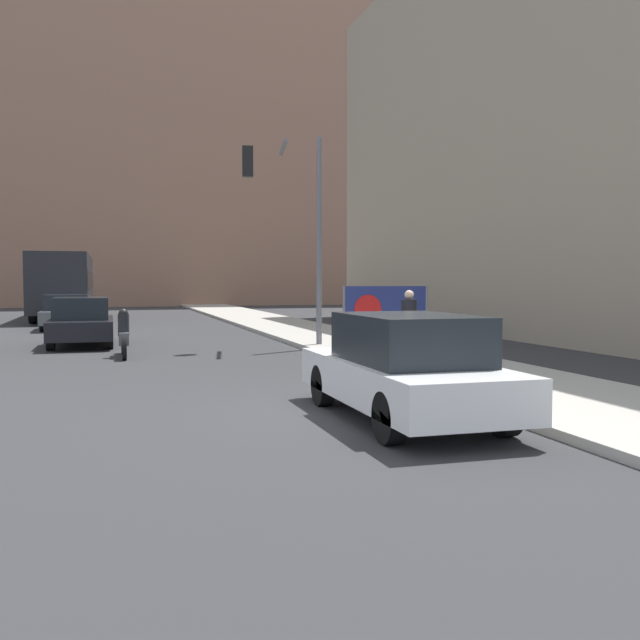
# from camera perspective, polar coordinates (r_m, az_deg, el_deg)

# --- Properties ---
(ground_plane) EXTENTS (160.00, 160.00, 0.00)m
(ground_plane) POSITION_cam_1_polar(r_m,az_deg,el_deg) (10.70, 3.82, -7.36)
(ground_plane) COLOR #303033
(sidewalk_curb) EXTENTS (3.51, 90.00, 0.13)m
(sidewalk_curb) POSITION_cam_1_polar(r_m,az_deg,el_deg) (25.89, -0.78, -1.02)
(sidewalk_curb) COLOR #A8A399
(sidewalk_curb) RESTS_ON ground_plane
(building_backdrop_far) EXTENTS (52.00, 12.00, 31.72)m
(building_backdrop_far) POSITION_cam_1_polar(r_m,az_deg,el_deg) (62.81, -15.13, 15.84)
(building_backdrop_far) COLOR #936B56
(building_backdrop_far) RESTS_ON ground_plane
(building_backdrop_right) EXTENTS (10.00, 32.00, 15.57)m
(building_backdrop_right) POSITION_cam_1_polar(r_m,az_deg,el_deg) (28.17, 23.37, 14.85)
(building_backdrop_right) COLOR gray
(building_backdrop_right) RESTS_ON ground_plane
(seated_protester) EXTENTS (1.00, 0.77, 1.21)m
(seated_protester) POSITION_cam_1_polar(r_m,az_deg,el_deg) (13.15, 9.47, -1.98)
(seated_protester) COLOR #474C56
(seated_protester) RESTS_ON sidewalk_curb
(jogger_on_sidewalk) EXTENTS (0.34, 0.34, 1.61)m
(jogger_on_sidewalk) POSITION_cam_1_polar(r_m,az_deg,el_deg) (15.76, 7.13, -0.50)
(jogger_on_sidewalk) COLOR #334775
(jogger_on_sidewalk) RESTS_ON sidewalk_curb
(protest_banner) EXTENTS (2.24, 0.06, 1.68)m
(protest_banner) POSITION_cam_1_polar(r_m,az_deg,el_deg) (17.63, 5.24, 0.14)
(protest_banner) COLOR slate
(protest_banner) RESTS_ON sidewalk_curb
(traffic_light_pole) EXTENTS (2.24, 2.01, 5.87)m
(traffic_light_pole) POSITION_cam_1_polar(r_m,az_deg,el_deg) (20.42, -2.16, 8.98)
(traffic_light_pole) COLOR slate
(traffic_light_pole) RESTS_ON sidewalk_curb
(parked_car_curbside) EXTENTS (1.77, 4.44, 1.49)m
(parked_car_curbside) POSITION_cam_1_polar(r_m,az_deg,el_deg) (10.03, 6.86, -3.81)
(parked_car_curbside) COLOR white
(parked_car_curbside) RESTS_ON ground_plane
(car_on_road_nearest) EXTENTS (1.79, 4.27, 1.46)m
(car_on_road_nearest) POSITION_cam_1_polar(r_m,az_deg,el_deg) (22.47, -18.53, -0.13)
(car_on_road_nearest) COLOR black
(car_on_road_nearest) RESTS_ON ground_plane
(car_on_road_midblock) EXTENTS (1.86, 4.38, 1.40)m
(car_on_road_midblock) POSITION_cam_1_polar(r_m,az_deg,el_deg) (30.40, -19.56, 0.62)
(car_on_road_midblock) COLOR #565B60
(car_on_road_midblock) RESTS_ON ground_plane
(city_bus_on_road) EXTENTS (2.62, 10.85, 3.23)m
(city_bus_on_road) POSITION_cam_1_polar(r_m,az_deg,el_deg) (38.16, -19.84, 2.83)
(city_bus_on_road) COLOR #232328
(city_bus_on_road) RESTS_ON ground_plane
(motorcycle_on_road) EXTENTS (0.28, 2.17, 1.24)m
(motorcycle_on_road) POSITION_cam_1_polar(r_m,az_deg,el_deg) (18.89, -15.43, -1.26)
(motorcycle_on_road) COLOR #565B60
(motorcycle_on_road) RESTS_ON ground_plane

